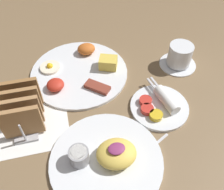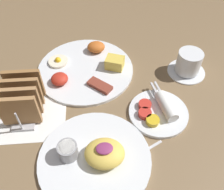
{
  "view_description": "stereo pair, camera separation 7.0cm",
  "coord_description": "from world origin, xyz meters",
  "px_view_note": "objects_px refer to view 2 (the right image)",
  "views": [
    {
      "loc": [
        -0.02,
        -0.4,
        0.56
      ],
      "look_at": [
        0.09,
        0.05,
        0.03
      ],
      "focal_mm": 40.0,
      "sensor_mm": 36.0,
      "label": 1
    },
    {
      "loc": [
        0.05,
        -0.41,
        0.56
      ],
      "look_at": [
        0.09,
        0.05,
        0.03
      ],
      "focal_mm": 40.0,
      "sensor_mm": 36.0,
      "label": 2
    }
  ],
  "objects_px": {
    "toast_rack": "(22,98)",
    "coffee_cup": "(188,64)",
    "plate_condiments": "(159,111)",
    "plate_foreground": "(95,157)",
    "plate_breakfast": "(86,68)"
  },
  "relations": [
    {
      "from": "plate_condiments",
      "to": "toast_rack",
      "type": "bearing_deg",
      "value": 173.24
    },
    {
      "from": "plate_breakfast",
      "to": "plate_foreground",
      "type": "xyz_separation_m",
      "value": [
        0.02,
        -0.32,
        0.0
      ]
    },
    {
      "from": "plate_condiments",
      "to": "coffee_cup",
      "type": "relative_size",
      "value": 1.52
    },
    {
      "from": "plate_breakfast",
      "to": "coffee_cup",
      "type": "relative_size",
      "value": 2.57
    },
    {
      "from": "plate_breakfast",
      "to": "plate_foreground",
      "type": "bearing_deg",
      "value": -86.99
    },
    {
      "from": "plate_breakfast",
      "to": "coffee_cup",
      "type": "height_order",
      "value": "coffee_cup"
    },
    {
      "from": "plate_breakfast",
      "to": "plate_condiments",
      "type": "relative_size",
      "value": 1.69
    },
    {
      "from": "plate_foreground",
      "to": "plate_breakfast",
      "type": "bearing_deg",
      "value": 93.01
    },
    {
      "from": "plate_condiments",
      "to": "coffee_cup",
      "type": "height_order",
      "value": "coffee_cup"
    },
    {
      "from": "plate_condiments",
      "to": "plate_foreground",
      "type": "xyz_separation_m",
      "value": [
        -0.18,
        -0.12,
        0.0
      ]
    },
    {
      "from": "plate_breakfast",
      "to": "toast_rack",
      "type": "xyz_separation_m",
      "value": [
        -0.17,
        -0.15,
        0.04
      ]
    },
    {
      "from": "plate_condiments",
      "to": "coffee_cup",
      "type": "bearing_deg",
      "value": 52.14
    },
    {
      "from": "toast_rack",
      "to": "coffee_cup",
      "type": "xyz_separation_m",
      "value": [
        0.49,
        0.12,
        -0.02
      ]
    },
    {
      "from": "plate_condiments",
      "to": "plate_foreground",
      "type": "height_order",
      "value": "plate_foreground"
    },
    {
      "from": "plate_condiments",
      "to": "plate_foreground",
      "type": "distance_m",
      "value": 0.22
    }
  ]
}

